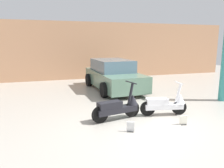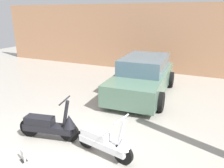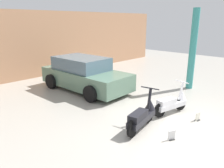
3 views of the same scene
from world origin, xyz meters
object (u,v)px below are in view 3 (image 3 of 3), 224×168
at_px(scooter_front_left, 143,115).
at_px(support_column_side, 193,50).
at_px(car_rear_left, 84,74).
at_px(placard_near_left_scooter, 172,136).
at_px(placard_near_right_scooter, 198,117).
at_px(scooter_front_right, 172,102).

bearing_deg(scooter_front_left, support_column_side, -1.31).
bearing_deg(car_rear_left, scooter_front_left, -18.23).
bearing_deg(placard_near_left_scooter, placard_near_right_scooter, 0.40).
xyz_separation_m(car_rear_left, placard_near_left_scooter, (-1.15, -5.01, -0.57)).
bearing_deg(scooter_front_left, placard_near_left_scooter, -101.73).
height_order(placard_near_left_scooter, support_column_side, support_column_side).
xyz_separation_m(scooter_front_right, car_rear_left, (-0.39, 4.13, 0.32)).
bearing_deg(placard_near_right_scooter, support_column_side, 30.01).
distance_m(car_rear_left, placard_near_right_scooter, 5.05).
distance_m(scooter_front_right, placard_near_left_scooter, 1.79).
height_order(scooter_front_left, placard_near_right_scooter, scooter_front_left).
bearing_deg(support_column_side, scooter_front_left, -170.01).
bearing_deg(car_rear_left, placard_near_left_scooter, -15.45).
bearing_deg(support_column_side, car_rear_left, 136.74).
bearing_deg(scooter_front_left, scooter_front_right, -13.85).
bearing_deg(car_rear_left, support_column_side, 44.23).
distance_m(scooter_front_left, car_rear_left, 4.23).
distance_m(scooter_front_right, support_column_side, 3.47).
relative_size(scooter_front_left, car_rear_left, 0.36).
relative_size(car_rear_left, placard_near_right_scooter, 16.52).
distance_m(scooter_front_left, scooter_front_right, 1.54).
bearing_deg(scooter_front_left, placard_near_right_scooter, -41.74).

